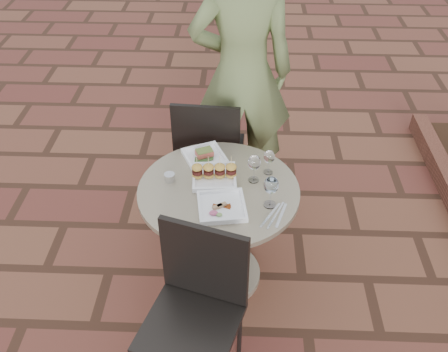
{
  "coord_description": "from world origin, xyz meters",
  "views": [
    {
      "loc": [
        -0.0,
        -2.11,
        2.51
      ],
      "look_at": [
        -0.09,
        -0.0,
        0.82
      ],
      "focal_mm": 40.0,
      "sensor_mm": 36.0,
      "label": 1
    }
  ],
  "objects_px": {
    "chair_far": "(209,147)",
    "chair_near": "(197,299)",
    "cafe_table": "(219,221)",
    "plate_salmon": "(204,156)",
    "plate_tuna": "(222,206)",
    "plate_sliders": "(214,173)",
    "diner": "(242,75)"
  },
  "relations": [
    {
      "from": "plate_sliders",
      "to": "plate_tuna",
      "type": "distance_m",
      "value": 0.25
    },
    {
      "from": "chair_far",
      "to": "plate_tuna",
      "type": "xyz_separation_m",
      "value": [
        0.13,
        -0.81,
        0.2
      ]
    },
    {
      "from": "cafe_table",
      "to": "plate_sliders",
      "type": "height_order",
      "value": "plate_sliders"
    },
    {
      "from": "chair_near",
      "to": "diner",
      "type": "height_order",
      "value": "diner"
    },
    {
      "from": "plate_salmon",
      "to": "plate_tuna",
      "type": "distance_m",
      "value": 0.46
    },
    {
      "from": "cafe_table",
      "to": "plate_tuna",
      "type": "relative_size",
      "value": 3.19
    },
    {
      "from": "plate_sliders",
      "to": "chair_near",
      "type": "bearing_deg",
      "value": -93.75
    },
    {
      "from": "chair_near",
      "to": "plate_sliders",
      "type": "relative_size",
      "value": 3.57
    },
    {
      "from": "cafe_table",
      "to": "plate_salmon",
      "type": "xyz_separation_m",
      "value": [
        -0.1,
        0.28,
        0.26
      ]
    },
    {
      "from": "plate_salmon",
      "to": "plate_sliders",
      "type": "height_order",
      "value": "plate_sliders"
    },
    {
      "from": "diner",
      "to": "chair_far",
      "type": "bearing_deg",
      "value": 45.02
    },
    {
      "from": "plate_sliders",
      "to": "plate_salmon",
      "type": "bearing_deg",
      "value": 109.94
    },
    {
      "from": "chair_far",
      "to": "chair_near",
      "type": "bearing_deg",
      "value": 95.33
    },
    {
      "from": "plate_tuna",
      "to": "cafe_table",
      "type": "bearing_deg",
      "value": 98.36
    },
    {
      "from": "chair_far",
      "to": "plate_sliders",
      "type": "height_order",
      "value": "chair_far"
    },
    {
      "from": "diner",
      "to": "plate_sliders",
      "type": "bearing_deg",
      "value": 74.69
    },
    {
      "from": "diner",
      "to": "plate_salmon",
      "type": "height_order",
      "value": "diner"
    },
    {
      "from": "cafe_table",
      "to": "chair_near",
      "type": "bearing_deg",
      "value": -96.92
    },
    {
      "from": "plate_salmon",
      "to": "plate_sliders",
      "type": "relative_size",
      "value": 1.14
    },
    {
      "from": "chair_far",
      "to": "plate_salmon",
      "type": "xyz_separation_m",
      "value": [
        0.0,
        -0.37,
        0.2
      ]
    },
    {
      "from": "cafe_table",
      "to": "plate_sliders",
      "type": "bearing_deg",
      "value": 108.4
    },
    {
      "from": "chair_far",
      "to": "chair_near",
      "type": "xyz_separation_m",
      "value": [
        0.03,
        -1.26,
        0.0
      ]
    },
    {
      "from": "plate_salmon",
      "to": "plate_sliders",
      "type": "distance_m",
      "value": 0.2
    },
    {
      "from": "chair_near",
      "to": "plate_sliders",
      "type": "distance_m",
      "value": 0.73
    },
    {
      "from": "chair_far",
      "to": "diner",
      "type": "bearing_deg",
      "value": -125.23
    },
    {
      "from": "cafe_table",
      "to": "chair_far",
      "type": "height_order",
      "value": "chair_far"
    },
    {
      "from": "plate_salmon",
      "to": "diner",
      "type": "bearing_deg",
      "value": 71.64
    },
    {
      "from": "cafe_table",
      "to": "plate_tuna",
      "type": "height_order",
      "value": "plate_tuna"
    },
    {
      "from": "cafe_table",
      "to": "plate_salmon",
      "type": "relative_size",
      "value": 3.03
    },
    {
      "from": "chair_near",
      "to": "plate_tuna",
      "type": "xyz_separation_m",
      "value": [
        0.1,
        0.45,
        0.2
      ]
    },
    {
      "from": "cafe_table",
      "to": "chair_far",
      "type": "bearing_deg",
      "value": 98.85
    },
    {
      "from": "diner",
      "to": "chair_near",
      "type": "bearing_deg",
      "value": 77.39
    }
  ]
}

